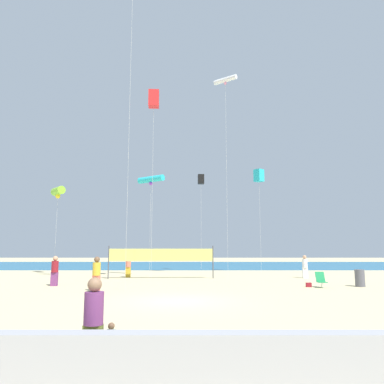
# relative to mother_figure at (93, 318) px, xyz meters

# --- Properties ---
(ground_plane) EXTENTS (120.00, 120.00, 0.00)m
(ground_plane) POSITION_rel_mother_figure_xyz_m (1.38, 8.73, -0.93)
(ground_plane) COLOR beige
(ocean_band) EXTENTS (120.00, 20.00, 0.01)m
(ocean_band) POSITION_rel_mother_figure_xyz_m (1.38, 39.25, -0.92)
(ocean_band) COLOR #1E6B99
(ocean_band) RESTS_ON ground
(boardwalk_ledge) EXTENTS (28.00, 0.44, 0.88)m
(boardwalk_ledge) POSITION_rel_mother_figure_xyz_m (1.38, -1.09, -0.49)
(boardwalk_ledge) COLOR #A8A8AD
(boardwalk_ledge) RESTS_ON ground
(mother_figure) EXTENTS (0.40, 0.40, 1.74)m
(mother_figure) POSITION_rel_mother_figure_xyz_m (0.00, 0.00, 0.00)
(mother_figure) COLOR olive
(mother_figure) RESTS_ON ground
(toddler_figure) EXTENTS (0.19, 0.19, 0.82)m
(toddler_figure) POSITION_rel_mother_figure_xyz_m (0.35, 0.08, -0.49)
(toddler_figure) COLOR navy
(toddler_figure) RESTS_ON ground
(beachgoer_mustard_shirt) EXTENTS (0.42, 0.42, 1.82)m
(beachgoer_mustard_shirt) POSITION_rel_mother_figure_xyz_m (-3.08, 12.22, 0.05)
(beachgoer_mustard_shirt) COLOR #EA7260
(beachgoer_mustard_shirt) RESTS_ON ground
(beachgoer_white_shirt) EXTENTS (0.39, 0.39, 1.70)m
(beachgoer_white_shirt) POSITION_rel_mother_figure_xyz_m (10.53, 20.42, -0.02)
(beachgoer_white_shirt) COLOR white
(beachgoer_white_shirt) RESTS_ON ground
(beachgoer_maroon_shirt) EXTENTS (0.41, 0.41, 1.79)m
(beachgoer_maroon_shirt) POSITION_rel_mother_figure_xyz_m (-6.29, 14.89, 0.03)
(beachgoer_maroon_shirt) COLOR #7A3872
(beachgoer_maroon_shirt) RESTS_ON ground
(beachgoer_coral_shirt) EXTENTS (0.39, 0.39, 1.70)m
(beachgoer_coral_shirt) POSITION_rel_mother_figure_xyz_m (-2.90, 21.09, -0.02)
(beachgoer_coral_shirt) COLOR gold
(beachgoer_coral_shirt) RESTS_ON ground
(folding_beach_chair) EXTENTS (0.52, 0.65, 0.89)m
(folding_beach_chair) POSITION_rel_mother_figure_xyz_m (9.51, 14.05, -0.46)
(folding_beach_chair) COLOR #1E8C4C
(folding_beach_chair) RESTS_ON ground
(trash_barrel) EXTENTS (0.56, 0.56, 0.99)m
(trash_barrel) POSITION_rel_mother_figure_xyz_m (11.98, 14.53, -0.43)
(trash_barrel) COLOR #595960
(trash_barrel) RESTS_ON ground
(volleyball_net) EXTENTS (7.82, 0.49, 2.40)m
(volleyball_net) POSITION_rel_mother_figure_xyz_m (-0.28, 20.02, 0.70)
(volleyball_net) COLOR #4C4C51
(volleyball_net) RESTS_ON ground
(beach_handbag) EXTENTS (0.32, 0.16, 0.25)m
(beach_handbag) POSITION_rel_mother_figure_xyz_m (8.86, 14.32, -0.80)
(beach_handbag) COLOR maroon
(beach_handbag) RESTS_ON ground
(kite_black_box) EXTENTS (0.61, 0.61, 9.20)m
(kite_black_box) POSITION_rel_mother_figure_xyz_m (2.88, 27.02, 7.79)
(kite_black_box) COLOR silver
(kite_black_box) RESTS_ON ground
(kite_white_tube) EXTENTS (1.87, 1.49, 16.00)m
(kite_white_tube) POSITION_rel_mother_figure_xyz_m (4.74, 20.55, 14.81)
(kite_white_tube) COLOR silver
(kite_white_tube) RESTS_ON ground
(kite_cyan_tube) EXTENTS (2.37, 1.89, 8.02)m
(kite_cyan_tube) POSITION_rel_mother_figure_xyz_m (-1.33, 21.69, 6.82)
(kite_cyan_tube) COLOR silver
(kite_cyan_tube) RESTS_ON ground
(kite_red_box) EXTENTS (0.81, 0.81, 13.68)m
(kite_red_box) POSITION_rel_mother_figure_xyz_m (-0.79, 17.93, 12.13)
(kite_red_box) COLOR silver
(kite_red_box) RESTS_ON ground
(kite_lime_tube) EXTENTS (1.59, 1.72, 7.41)m
(kite_lime_tube) POSITION_rel_mother_figure_xyz_m (-9.51, 23.49, 6.10)
(kite_lime_tube) COLOR silver
(kite_lime_tube) RESTS_ON ground
(kite_cyan_box) EXTENTS (0.99, 0.99, 9.36)m
(kite_cyan_box) POSITION_rel_mother_figure_xyz_m (8.16, 25.42, 7.86)
(kite_cyan_box) COLOR silver
(kite_cyan_box) RESTS_ON ground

